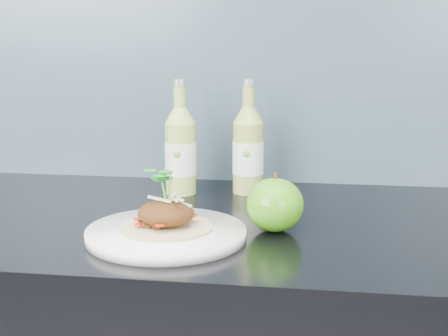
% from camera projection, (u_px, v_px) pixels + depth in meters
% --- Properties ---
extents(subway_backsplash, '(4.00, 0.02, 0.70)m').
position_uv_depth(subway_backsplash, '(238.00, 13.00, 1.28)').
color(subway_backsplash, '#698CA5').
rests_on(subway_backsplash, kitchen_counter).
extents(dinner_plate, '(0.28, 0.28, 0.02)m').
position_uv_depth(dinner_plate, '(166.00, 234.00, 0.95)').
color(dinner_plate, white).
rests_on(dinner_plate, kitchen_counter).
extents(pork_taco, '(0.14, 0.14, 0.10)m').
position_uv_depth(pork_taco, '(166.00, 211.00, 0.94)').
color(pork_taco, tan).
rests_on(pork_taco, dinner_plate).
extents(green_apple, '(0.10, 0.10, 0.10)m').
position_uv_depth(green_apple, '(275.00, 205.00, 0.98)').
color(green_apple, '#2D810E').
rests_on(green_apple, kitchen_counter).
extents(cider_bottle_left, '(0.07, 0.07, 0.22)m').
position_uv_depth(cider_bottle_left, '(180.00, 151.00, 1.21)').
color(cider_bottle_left, '#A1C150').
rests_on(cider_bottle_left, kitchen_counter).
extents(cider_bottle_right, '(0.07, 0.07, 0.22)m').
position_uv_depth(cider_bottle_right, '(248.00, 150.00, 1.22)').
color(cider_bottle_right, '#97AD48').
rests_on(cider_bottle_right, kitchen_counter).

